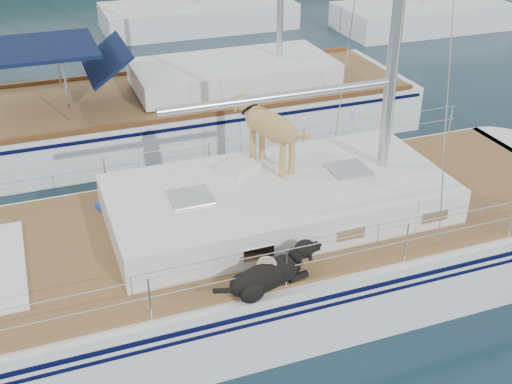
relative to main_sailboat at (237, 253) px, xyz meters
name	(u,v)px	position (x,y,z in m)	size (l,w,h in m)	color
ground	(232,289)	(-0.10, 0.00, -0.68)	(120.00, 120.00, 0.00)	black
main_sailboat	(237,253)	(0.00, 0.00, 0.00)	(12.00, 3.97, 14.01)	white
neighbor_sailboat	(192,110)	(0.99, 6.29, -0.06)	(11.00, 3.50, 13.30)	white
bg_boat_center	(198,16)	(3.90, 16.00, -0.23)	(7.20, 3.00, 11.65)	white
bg_boat_east	(421,16)	(11.90, 13.00, -0.23)	(6.40, 3.00, 11.65)	white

